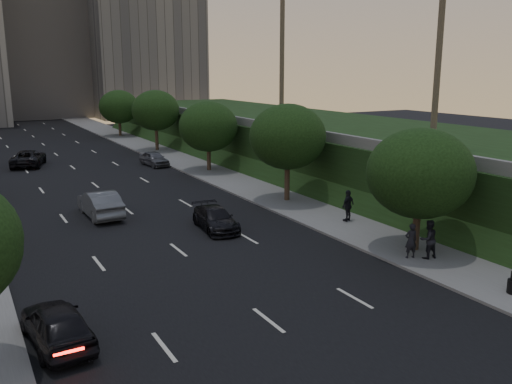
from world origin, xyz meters
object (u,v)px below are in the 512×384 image
pedestrian_b (428,239)px  pedestrian_c (348,206)px  sedan_mid_left (100,204)px  sedan_far_right (154,159)px  sedan_near_right (215,219)px  pedestrian_a (411,241)px  sedan_near_left (57,324)px  sedan_far_left (28,158)px

pedestrian_b → pedestrian_c: (0.76, 6.98, 0.00)m
sedan_mid_left → sedan_far_right: size_ratio=1.24×
sedan_near_right → sedan_mid_left: bearing=135.8°
sedan_mid_left → sedan_near_right: sedan_mid_left is taller
sedan_near_right → pedestrian_a: (5.94, -9.23, 0.37)m
sedan_near_left → sedan_far_left: sedan_far_left is taller
sedan_near_left → sedan_near_right: 13.91m
sedan_near_left → sedan_far_left: (3.56, 36.83, 0.04)m
pedestrian_b → pedestrian_c: bearing=-89.6°
sedan_far_right → sedan_mid_left: bearing=-125.6°
sedan_mid_left → sedan_near_right: 7.86m
sedan_far_left → pedestrian_a: 38.71m
sedan_far_left → sedan_near_right: bearing=120.4°
sedan_far_left → sedan_far_right: size_ratio=1.37×
sedan_near_right → pedestrian_a: bearing=-51.5°
sedan_mid_left → sedan_near_left: bearing=70.4°
sedan_near_left → sedan_near_right: sedan_near_left is taller
sedan_near_left → sedan_far_right: size_ratio=1.06×
sedan_near_left → sedan_mid_left: bearing=-113.6°
sedan_mid_left → sedan_near_right: size_ratio=1.14×
sedan_far_left → pedestrian_b: bearing=126.5°
sedan_near_left → pedestrian_a: size_ratio=2.51×
pedestrian_c → sedan_far_right: bearing=-100.6°
sedan_far_right → pedestrian_c: bearing=-87.9°
sedan_far_left → sedan_far_right: 11.82m
sedan_near_right → pedestrian_b: size_ratio=2.33×
pedestrian_a → pedestrian_c: bearing=-87.6°
sedan_near_left → pedestrian_a: pedestrian_a is taller
sedan_far_right → pedestrian_c: 24.70m
sedan_mid_left → sedan_far_left: sedan_mid_left is taller
sedan_mid_left → pedestrian_c: size_ratio=2.65×
sedan_mid_left → sedan_far_left: (-1.58, 21.36, -0.06)m
sedan_near_left → sedan_mid_left: 16.30m
sedan_far_left → sedan_far_right: sedan_far_left is taller
sedan_near_right → pedestrian_a: size_ratio=2.56×
sedan_near_left → sedan_mid_left: sedan_mid_left is taller
sedan_mid_left → pedestrian_b: size_ratio=2.66×
sedan_far_left → pedestrian_c: 33.17m
sedan_near_left → pedestrian_b: (16.83, -0.20, 0.36)m
pedestrian_b → sedan_near_left: bearing=6.0°
sedan_near_left → sedan_far_left: size_ratio=0.78×
sedan_near_left → pedestrian_c: bearing=-164.1°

